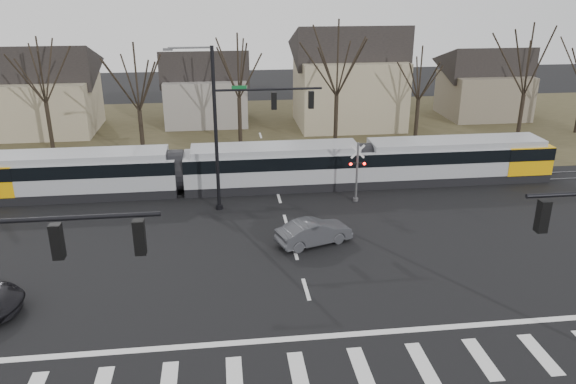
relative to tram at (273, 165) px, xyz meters
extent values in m
plane|color=black|center=(0.21, -16.00, -1.66)|extent=(140.00, 140.00, 0.00)
cube|color=#38331E|center=(0.21, 16.00, -1.66)|extent=(140.00, 28.00, 0.01)
cube|color=silver|center=(-3.39, -20.00, -1.65)|extent=(0.60, 2.60, 0.01)
cube|color=silver|center=(-0.99, -20.00, -1.65)|extent=(0.60, 2.60, 0.01)
cube|color=silver|center=(1.41, -20.00, -1.65)|extent=(0.60, 2.60, 0.01)
cube|color=silver|center=(3.81, -20.00, -1.65)|extent=(0.60, 2.60, 0.01)
cube|color=silver|center=(6.21, -20.00, -1.65)|extent=(0.60, 2.60, 0.01)
cube|color=silver|center=(8.61, -20.00, -1.65)|extent=(0.60, 2.60, 0.01)
cube|color=silver|center=(0.21, -17.80, -1.65)|extent=(28.00, 0.35, 0.01)
cube|color=silver|center=(0.21, -14.00, -1.65)|extent=(0.18, 2.00, 0.01)
cube|color=silver|center=(0.21, -10.00, -1.65)|extent=(0.18, 2.00, 0.01)
cube|color=silver|center=(0.21, -6.00, -1.65)|extent=(0.18, 2.00, 0.01)
cube|color=silver|center=(0.21, -2.00, -1.65)|extent=(0.18, 2.00, 0.01)
cube|color=silver|center=(0.21, 2.00, -1.65)|extent=(0.18, 2.00, 0.01)
cube|color=silver|center=(0.21, 6.00, -1.65)|extent=(0.18, 2.00, 0.01)
cube|color=silver|center=(0.21, 10.00, -1.65)|extent=(0.18, 2.00, 0.01)
cube|color=silver|center=(0.21, 14.00, -1.65)|extent=(0.18, 2.00, 0.01)
cube|color=#59595E|center=(0.21, -0.90, -1.63)|extent=(90.00, 0.12, 0.06)
cube|color=#59595E|center=(0.21, 0.50, -1.63)|extent=(90.00, 0.12, 0.06)
cube|color=gray|center=(-13.38, 0.00, -0.14)|extent=(13.57, 2.92, 3.05)
cube|color=black|center=(-13.38, 0.00, 0.48)|extent=(13.59, 2.96, 0.89)
cube|color=gray|center=(0.19, 0.00, -0.14)|extent=(12.52, 2.92, 3.05)
cube|color=black|center=(0.19, 0.00, 0.48)|extent=(12.54, 2.96, 0.89)
cube|color=gray|center=(13.23, 0.00, -0.14)|extent=(13.57, 2.92, 3.05)
cube|color=black|center=(13.23, 0.00, 0.48)|extent=(13.59, 2.96, 0.89)
cube|color=#ECA607|center=(18.35, 0.00, -0.04)|extent=(3.34, 2.98, 2.04)
imported|color=#3E3F44|center=(1.39, -9.18, -0.96)|extent=(4.08, 5.14, 1.40)
cylinder|color=black|center=(-8.54, -22.00, 5.94)|extent=(6.50, 0.14, 0.14)
cube|color=black|center=(-8.21, -22.00, 5.24)|extent=(0.32, 0.32, 1.05)
sphere|color=#FF0C07|center=(-8.21, -22.00, 5.57)|extent=(0.22, 0.22, 0.22)
cube|color=black|center=(-5.94, -22.00, 5.24)|extent=(0.32, 0.32, 1.05)
sphere|color=#FF0C07|center=(-5.94, -22.00, 5.57)|extent=(0.22, 0.22, 0.22)
cube|color=black|center=(6.36, -22.00, 5.24)|extent=(0.32, 0.32, 1.05)
sphere|color=#FF0C07|center=(6.36, -22.00, 5.57)|extent=(0.22, 0.22, 0.22)
cylinder|color=black|center=(-3.79, -3.50, 3.44)|extent=(0.22, 0.22, 10.20)
cylinder|color=black|center=(-3.79, -3.50, -1.51)|extent=(0.44, 0.44, 0.30)
cylinder|color=black|center=(-0.54, -3.50, 5.94)|extent=(6.50, 0.14, 0.14)
cube|color=#0C5926|center=(-2.29, -3.50, 6.09)|extent=(0.90, 0.03, 0.22)
cube|color=black|center=(-0.21, -3.50, 5.24)|extent=(0.32, 0.32, 1.05)
sphere|color=#FF0C07|center=(-0.21, -3.50, 5.57)|extent=(0.22, 0.22, 0.22)
cube|color=black|center=(2.06, -3.50, 5.24)|extent=(0.32, 0.32, 1.05)
sphere|color=#FF0C07|center=(2.06, -3.50, 5.57)|extent=(0.22, 0.22, 0.22)
cube|color=#59595B|center=(-6.29, -3.50, 8.36)|extent=(0.55, 0.22, 0.14)
cylinder|color=#59595B|center=(5.21, -3.20, 0.34)|extent=(0.14, 0.14, 4.00)
cylinder|color=#59595B|center=(5.21, -3.20, -1.56)|extent=(0.36, 0.36, 0.20)
cube|color=silver|center=(5.21, -3.20, 1.74)|extent=(0.95, 0.04, 0.95)
cube|color=silver|center=(5.21, -3.20, 1.74)|extent=(0.95, 0.04, 0.95)
cube|color=black|center=(5.21, -3.20, 0.94)|extent=(1.00, 0.10, 0.12)
sphere|color=#FF0C07|center=(4.76, -3.28, 0.94)|extent=(0.18, 0.18, 0.18)
sphere|color=#FF0C07|center=(5.66, -3.28, 0.94)|extent=(0.18, 0.18, 0.18)
cube|color=gray|center=(-19.79, 18.00, 0.84)|extent=(9.00, 8.00, 5.00)
cube|color=gray|center=(-4.79, 20.00, 0.59)|extent=(8.00, 7.00, 4.50)
cube|color=gray|center=(9.21, 17.00, 1.59)|extent=(10.00, 8.00, 6.50)
cube|color=#685E4C|center=(24.21, 19.00, 0.59)|extent=(8.00, 7.00, 4.50)
camera|label=1|loc=(-3.50, -36.96, 12.20)|focal=35.00mm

